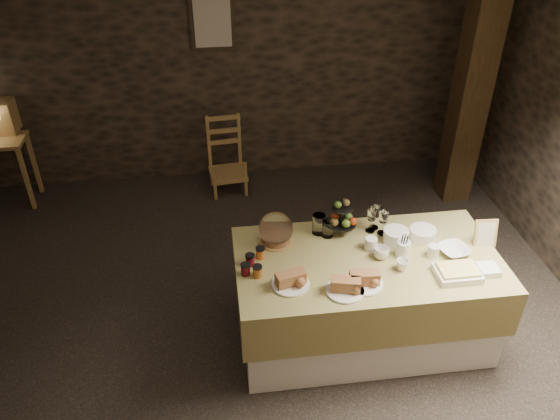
{
  "coord_description": "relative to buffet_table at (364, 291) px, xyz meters",
  "views": [
    {
      "loc": [
        -0.2,
        -3.19,
        3.23
      ],
      "look_at": [
        0.24,
        0.2,
        0.95
      ],
      "focal_mm": 35.0,
      "sensor_mm": 36.0,
      "label": 1
    }
  ],
  "objects": [
    {
      "name": "ground_plane",
      "position": [
        -0.83,
        0.22,
        -0.44
      ],
      "size": [
        5.5,
        5.0,
        0.01
      ],
      "primitive_type": "cube",
      "color": "black",
      "rests_on": "ground"
    },
    {
      "name": "room_shell",
      "position": [
        -0.83,
        0.22,
        1.13
      ],
      "size": [
        5.52,
        5.02,
        2.6
      ],
      "color": "black",
      "rests_on": "ground"
    },
    {
      "name": "buffet_table",
      "position": [
        0.0,
        0.0,
        0.0
      ],
      "size": [
        1.92,
        1.02,
        0.76
      ],
      "color": "silver",
      "rests_on": "ground_plane"
    },
    {
      "name": "chair",
      "position": [
        -0.92,
        2.37,
        -0.06
      ],
      "size": [
        0.43,
        0.42,
        0.66
      ],
      "rotation": [
        0.0,
        0.0,
        0.11
      ],
      "color": "olive",
      "rests_on": "ground_plane"
    },
    {
      "name": "timber_column",
      "position": [
        1.53,
        1.91,
        0.86
      ],
      "size": [
        0.3,
        0.3,
        2.6
      ],
      "primitive_type": "cube",
      "color": "black",
      "rests_on": "ground_plane"
    },
    {
      "name": "framed_picture",
      "position": [
        -0.98,
        2.68,
        1.31
      ],
      "size": [
        0.45,
        0.04,
        0.55
      ],
      "color": "#2D2317",
      "rests_on": "room_shell"
    },
    {
      "name": "plate_stack_a",
      "position": [
        0.25,
        0.17,
        0.37
      ],
      "size": [
        0.19,
        0.19,
        0.1
      ],
      "primitive_type": "cylinder",
      "color": "white",
      "rests_on": "buffet_table"
    },
    {
      "name": "plate_stack_b",
      "position": [
        0.46,
        0.18,
        0.36
      ],
      "size": [
        0.2,
        0.2,
        0.08
      ],
      "primitive_type": "cylinder",
      "color": "white",
      "rests_on": "buffet_table"
    },
    {
      "name": "cutlery_holder",
      "position": [
        0.25,
        -0.0,
        0.38
      ],
      "size": [
        0.1,
        0.1,
        0.12
      ],
      "primitive_type": "cylinder",
      "color": "white",
      "rests_on": "buffet_table"
    },
    {
      "name": "cup_a",
      "position": [
        0.09,
        -0.01,
        0.37
      ],
      "size": [
        0.12,
        0.12,
        0.09
      ],
      "primitive_type": "imported",
      "rotation": [
        0.0,
        0.0,
        -0.1
      ],
      "color": "white",
      "rests_on": "buffet_table"
    },
    {
      "name": "cup_b",
      "position": [
        0.2,
        -0.16,
        0.36
      ],
      "size": [
        0.11,
        0.11,
        0.08
      ],
      "primitive_type": "imported",
      "rotation": [
        0.0,
        0.0,
        -0.32
      ],
      "color": "white",
      "rests_on": "buffet_table"
    },
    {
      "name": "mug_c",
      "position": [
        0.04,
        0.1,
        0.37
      ],
      "size": [
        0.09,
        0.09,
        0.09
      ],
      "primitive_type": "cylinder",
      "color": "white",
      "rests_on": "buffet_table"
    },
    {
      "name": "mug_d",
      "position": [
        0.47,
        -0.04,
        0.37
      ],
      "size": [
        0.08,
        0.08,
        0.09
      ],
      "primitive_type": "cylinder",
      "color": "white",
      "rests_on": "buffet_table"
    },
    {
      "name": "bowl",
      "position": [
        0.63,
        -0.03,
        0.35
      ],
      "size": [
        0.26,
        0.26,
        0.05
      ],
      "primitive_type": "imported",
      "rotation": [
        0.0,
        0.0,
        0.24
      ],
      "color": "white",
      "rests_on": "buffet_table"
    },
    {
      "name": "cake_dome",
      "position": [
        -0.64,
        0.28,
        0.43
      ],
      "size": [
        0.26,
        0.26,
        0.26
      ],
      "color": "olive",
      "rests_on": "buffet_table"
    },
    {
      "name": "fruit_stand",
      "position": [
        -0.12,
        0.33,
        0.45
      ],
      "size": [
        0.23,
        0.23,
        0.32
      ],
      "rotation": [
        0.0,
        0.0,
        0.3
      ],
      "color": "black",
      "rests_on": "buffet_table"
    },
    {
      "name": "bread_platter_left",
      "position": [
        -0.6,
        -0.21,
        0.36
      ],
      "size": [
        0.26,
        0.26,
        0.11
      ],
      "color": "white",
      "rests_on": "buffet_table"
    },
    {
      "name": "bread_platter_center",
      "position": [
        -0.25,
        -0.32,
        0.36
      ],
      "size": [
        0.26,
        0.26,
        0.11
      ],
      "color": "white",
      "rests_on": "buffet_table"
    },
    {
      "name": "bread_platter_right",
      "position": [
        -0.11,
        -0.27,
        0.36
      ],
      "size": [
        0.26,
        0.26,
        0.11
      ],
      "color": "white",
      "rests_on": "buffet_table"
    },
    {
      "name": "jam_jars",
      "position": [
        -0.83,
        -0.0,
        0.36
      ],
      "size": [
        0.18,
        0.26,
        0.07
      ],
      "color": "#530A17",
      "rests_on": "buffet_table"
    },
    {
      "name": "tart_dish",
      "position": [
        0.55,
        -0.27,
        0.35
      ],
      "size": [
        0.3,
        0.22,
        0.07
      ],
      "color": "white",
      "rests_on": "buffet_table"
    },
    {
      "name": "square_dish",
      "position": [
        0.78,
        -0.26,
        0.34
      ],
      "size": [
        0.14,
        0.14,
        0.04
      ],
      "primitive_type": "cube",
      "color": "white",
      "rests_on": "buffet_table"
    },
    {
      "name": "menu_frame",
      "position": [
        0.9,
        0.06,
        0.41
      ],
      "size": [
        0.17,
        0.08,
        0.22
      ],
      "primitive_type": "cube",
      "rotation": [
        -0.24,
        0.0,
        -0.06
      ],
      "color": "olive",
      "rests_on": "buffet_table"
    },
    {
      "name": "storage_jar_a",
      "position": [
        -0.3,
        0.35,
        0.4
      ],
      "size": [
        0.1,
        0.1,
        0.16
      ],
      "primitive_type": "cylinder",
      "color": "white",
      "rests_on": "buffet_table"
    },
    {
      "name": "storage_jar_b",
      "position": [
        -0.24,
        0.31,
        0.39
      ],
      "size": [
        0.09,
        0.09,
        0.14
      ],
      "primitive_type": "cylinder",
      "color": "white",
      "rests_on": "buffet_table"
    }
  ]
}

